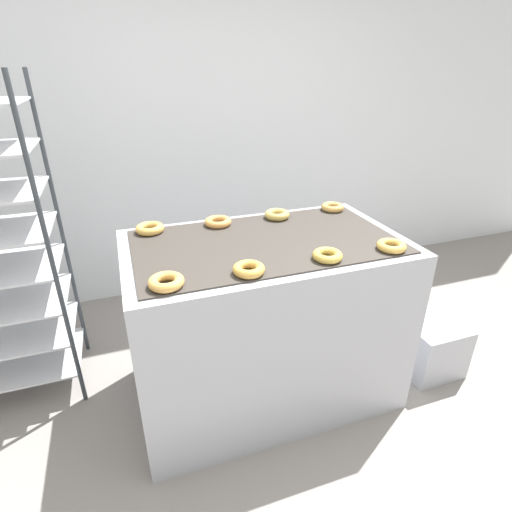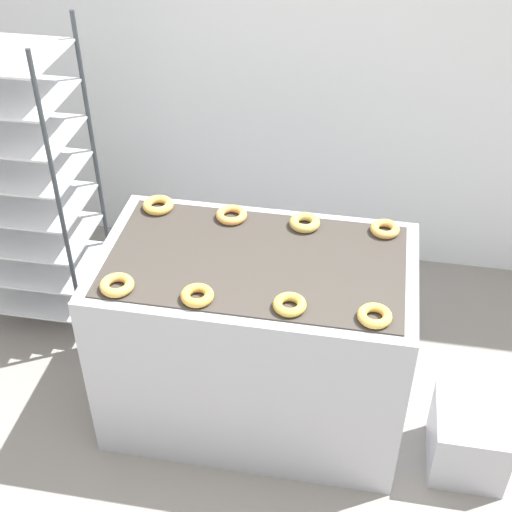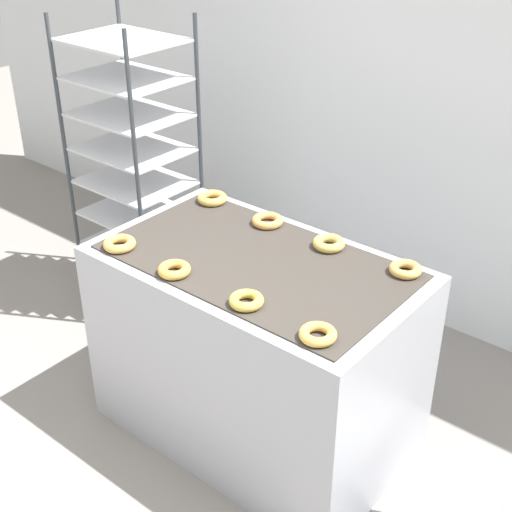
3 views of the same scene
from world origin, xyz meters
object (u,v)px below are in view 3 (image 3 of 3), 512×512
Objects in this scene: fryer_machine at (256,350)px; donut_far_right at (405,269)px; baking_rack_cart at (134,166)px; donut_far_midleft at (268,221)px; donut_far_midright at (329,243)px; donut_far_left at (212,198)px; donut_near_midleft at (174,270)px; donut_near_midright at (246,300)px; donut_near_left at (119,244)px; donut_near_right at (318,334)px.

donut_far_right reaches higher than fryer_machine.
baking_rack_cart reaches higher than donut_far_midleft.
donut_far_right is at bearing -5.72° from baking_rack_cart.
donut_far_left is at bearing 178.32° from donut_far_midright.
donut_near_midright is at bearing 1.75° from donut_near_midleft.
donut_far_left is at bearing 90.20° from donut_near_left.
baking_rack_cart is at bearing 152.58° from donut_near_midright.
donut_far_midright is (0.36, -0.00, 0.00)m from donut_far_midleft.
donut_far_midright reaches higher than donut_far_left.
donut_near_right is at bearing -91.77° from donut_far_right.
donut_far_midleft is 0.36m from donut_far_midright.
donut_far_left is 1.00× the size of donut_far_midleft.
donut_near_midleft is 0.96× the size of donut_far_midright.
donut_near_left is 1.08m from donut_near_right.
donut_far_right is (0.38, 0.02, -0.00)m from donut_far_midright.
donut_far_right is at bearing 1.03° from donut_far_midleft.
donut_far_left is at bearing 177.38° from donut_far_midleft.
donut_far_midright reaches higher than donut_near_left.
donut_far_midleft is at bearing 88.21° from donut_near_midleft.
donut_far_midleft is at bearing -2.62° from donut_far_left.
donut_far_midright is (0.18, 0.30, 0.51)m from fryer_machine.
baking_rack_cart reaches higher than donut_near_midleft.
donut_near_right is 1.02× the size of donut_far_right.
donut_far_left reaches higher than donut_far_midleft.
baking_rack_cart is 12.13× the size of donut_near_left.
donut_near_right is at bearing -1.05° from donut_near_midright.
donut_far_left reaches higher than donut_near_right.
donut_near_midright is (0.74, 0.01, -0.00)m from donut_near_left.
donut_far_midright is at bearing -177.34° from donut_far_right.
donut_far_midleft is (-0.71, 0.60, -0.00)m from donut_near_right.
donut_near_midleft is 0.61m from donut_far_midleft.
donut_far_left is at bearing 119.48° from donut_near_midleft.
donut_far_midright reaches higher than donut_near_right.
fryer_machine is 0.62m from donut_near_midright.
donut_far_left is at bearing 149.90° from fryer_machine.
donut_near_right and donut_far_midleft have the same top height.
donut_far_midright is at bearing 58.15° from donut_near_midleft.
baking_rack_cart is 1.14m from donut_near_left.
donut_near_midright is at bearing -39.64° from donut_far_left.
donut_near_midright is 0.70m from donut_far_midleft.
donut_near_right is 0.94× the size of donut_far_left.
donut_near_right is 0.93m from donut_far_midleft.
fryer_machine is at bearing 57.84° from donut_near_midleft.
donut_far_left is at bearing 140.36° from donut_near_midright.
donut_far_midleft is (0.37, 0.60, -0.00)m from donut_near_left.
donut_far_right is at bearing 59.05° from donut_near_midright.
donut_near_right is at bearing -29.69° from donut_far_left.
donut_near_midleft is 0.73m from donut_near_right.
baking_rack_cart is at bearing 174.28° from donut_far_right.
donut_far_left is 1.09× the size of donut_far_right.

